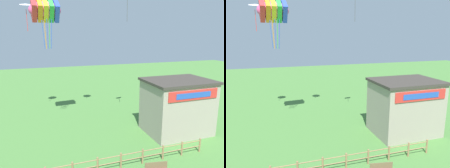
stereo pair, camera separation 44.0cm
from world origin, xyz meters
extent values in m
cylinder|color=olive|center=(-1.76, 5.88, 0.60)|extent=(0.14, 0.14, 1.20)
cylinder|color=olive|center=(0.00, 5.88, 0.60)|extent=(0.14, 0.14, 1.20)
cylinder|color=olive|center=(1.76, 5.88, 0.60)|extent=(0.14, 0.14, 1.20)
cylinder|color=olive|center=(3.52, 5.88, 0.60)|extent=(0.14, 0.14, 1.20)
cylinder|color=olive|center=(5.28, 5.88, 0.60)|extent=(0.14, 0.14, 1.20)
cylinder|color=olive|center=(7.04, 5.88, 0.60)|extent=(0.14, 0.14, 1.20)
cylinder|color=olive|center=(0.00, 5.88, 1.02)|extent=(14.07, 0.07, 0.07)
cylinder|color=olive|center=(0.00, 5.88, 0.54)|extent=(14.07, 0.07, 0.07)
cube|color=gray|center=(7.48, 9.93, 2.55)|extent=(6.00, 4.50, 5.10)
cube|color=#38332D|center=(7.48, 9.93, 5.22)|extent=(6.30, 4.80, 0.24)
cube|color=red|center=(7.48, 7.64, 4.40)|extent=(5.10, 0.08, 0.90)
cube|color=#234CAD|center=(7.48, 7.59, 4.40)|extent=(3.60, 0.04, 0.49)
cube|color=brown|center=(2.01, 4.33, 0.75)|extent=(1.59, 0.34, 0.49)
ellipsoid|color=#E54C8C|center=(-4.23, 15.04, 11.82)|extent=(3.17, 2.52, 2.26)
cube|color=red|center=(-5.24, 14.95, 11.82)|extent=(0.62, 2.33, 2.31)
cube|color=orange|center=(-4.73, 15.00, 11.82)|extent=(0.62, 2.33, 2.31)
cube|color=yellow|center=(-4.23, 15.04, 11.82)|extent=(0.62, 2.33, 2.31)
cube|color=green|center=(-3.72, 15.09, 11.82)|extent=(0.62, 2.33, 2.31)
cube|color=blue|center=(-3.22, 15.13, 11.82)|extent=(0.62, 2.33, 2.31)
cylinder|color=blue|center=(-4.53, 14.79, 9.65)|extent=(0.24, 0.43, 2.84)
cylinder|color=orange|center=(-4.34, 14.77, 9.65)|extent=(0.15, 0.45, 2.84)
cylinder|color=blue|center=(-4.15, 14.77, 9.65)|extent=(0.05, 0.45, 2.84)
cylinder|color=green|center=(-3.96, 14.78, 9.65)|extent=(0.15, 0.45, 2.84)
cylinder|color=blue|center=(-3.78, 14.81, 9.65)|extent=(0.24, 0.43, 2.84)
cylinder|color=#4C4C51|center=(3.52, 13.50, 12.13)|extent=(0.05, 0.05, 2.59)
cone|color=white|center=(-5.97, 17.81, 12.64)|extent=(1.30, 1.29, 0.38)
cylinder|color=red|center=(-5.97, 17.81, 11.03)|extent=(0.05, 0.05, 2.20)
camera|label=1|loc=(-5.26, -7.42, 9.56)|focal=35.00mm
camera|label=2|loc=(-4.84, -7.55, 9.56)|focal=35.00mm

